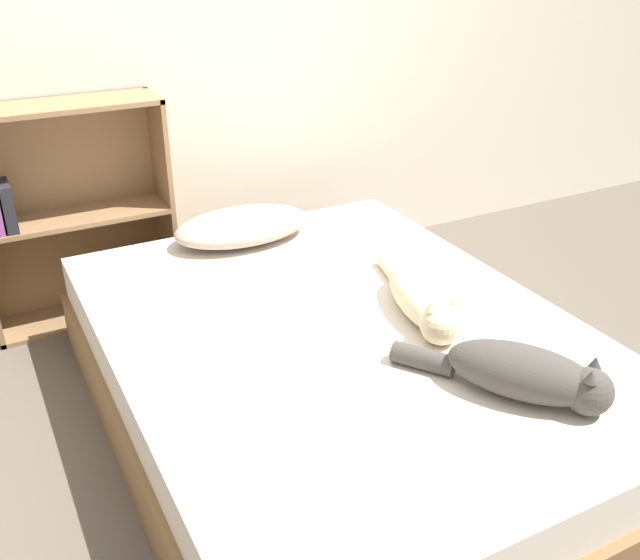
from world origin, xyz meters
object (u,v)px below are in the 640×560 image
Objects in this scene: pillow at (242,226)px; cat_light at (422,301)px; bed at (340,377)px; cat_dark at (527,374)px; bookshelf at (66,212)px.

pillow is 0.89× the size of cat_light.
bed is 0.37m from cat_light.
cat_dark is (0.28, -1.34, 0.01)m from pillow.
pillow is 1.04× the size of cat_dark.
bed is at bearing -62.52° from bookshelf.
cat_dark is (0.00, -0.48, 0.01)m from cat_light.
bed is at bearing -90.98° from cat_light.
pillow is at bearing 156.52° from cat_dark.
cat_light and cat_dark have the same top height.
bed is 1.38m from bookshelf.
pillow is 0.61× the size of bookshelf.
bookshelf is at bearing 117.48° from bed.
pillow is 1.37m from cat_dark.
bookshelf reaches higher than bed.
bookshelf is (-0.61, 0.42, 0.03)m from pillow.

